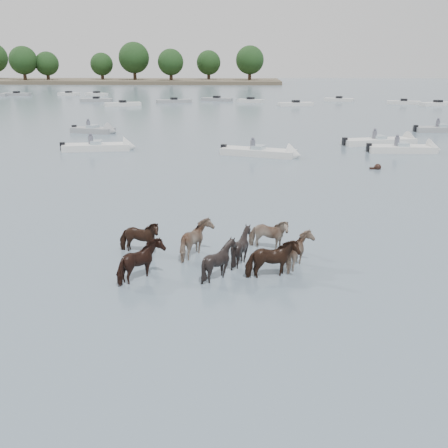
{
  "coord_description": "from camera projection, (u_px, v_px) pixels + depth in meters",
  "views": [
    {
      "loc": [
        0.78,
        -13.48,
        6.46
      ],
      "look_at": [
        -0.03,
        3.24,
        1.1
      ],
      "focal_mm": 40.85,
      "sensor_mm": 36.0,
      "label": 1
    }
  ],
  "objects": [
    {
      "name": "motorboat_a",
      "position": [
        107.0,
        147.0,
        38.8
      ],
      "size": [
        5.69,
        2.58,
        1.92
      ],
      "rotation": [
        0.0,
        0.0,
        0.19
      ],
      "color": "silver",
      "rests_on": "ground"
    },
    {
      "name": "distant_flotilla",
      "position": [
        240.0,
        100.0,
        85.94
      ],
      "size": [
        104.0,
        27.26,
        0.93
      ],
      "color": "gray",
      "rests_on": "ground"
    },
    {
      "name": "pony_herd",
      "position": [
        220.0,
        251.0,
        16.72
      ],
      "size": [
        6.92,
        4.26,
        1.38
      ],
      "color": "black",
      "rests_on": "ground"
    },
    {
      "name": "motorboat_b",
      "position": [
        269.0,
        153.0,
        36.23
      ],
      "size": [
        5.98,
        3.34,
        1.92
      ],
      "rotation": [
        0.0,
        0.0,
        -0.32
      ],
      "color": "silver",
      "rests_on": "ground"
    },
    {
      "name": "motorboat_f",
      "position": [
        99.0,
        131.0,
        47.95
      ],
      "size": [
        4.74,
        2.68,
        1.92
      ],
      "rotation": [
        0.0,
        0.0,
        -0.26
      ],
      "color": "gray",
      "rests_on": "ground"
    },
    {
      "name": "shoreline",
      "position": [
        25.0,
        81.0,
        160.56
      ],
      "size": [
        160.0,
        30.0,
        1.0
      ],
      "primitive_type": "cube",
      "color": "#4C4233",
      "rests_on": "ground"
    },
    {
      "name": "treeline",
      "position": [
        12.0,
        60.0,
        157.64
      ],
      "size": [
        151.02,
        22.12,
        12.18
      ],
      "color": "#382619",
      "rests_on": "ground"
    },
    {
      "name": "motorboat_d",
      "position": [
        412.0,
        149.0,
        37.84
      ],
      "size": [
        5.51,
        1.7,
        1.92
      ],
      "rotation": [
        0.0,
        0.0,
        0.02
      ],
      "color": "silver",
      "rests_on": "ground"
    },
    {
      "name": "swimming_pony",
      "position": [
        377.0,
        168.0,
        31.92
      ],
      "size": [
        0.72,
        0.44,
        0.44
      ],
      "color": "black",
      "rests_on": "ground"
    },
    {
      "name": "ground",
      "position": [
        220.0,
        294.0,
        14.83
      ],
      "size": [
        400.0,
        400.0,
        0.0
      ],
      "primitive_type": "plane",
      "color": "#4D616F",
      "rests_on": "ground"
    },
    {
      "name": "motorboat_c",
      "position": [
        388.0,
        141.0,
        41.53
      ],
      "size": [
        6.67,
        3.23,
        1.92
      ],
      "rotation": [
        0.0,
        0.0,
        0.26
      ],
      "color": "silver",
      "rests_on": "ground"
    }
  ]
}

